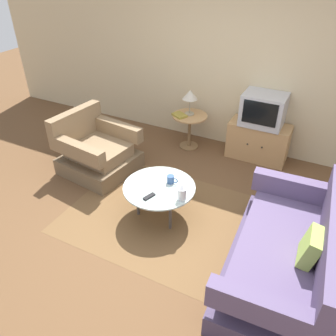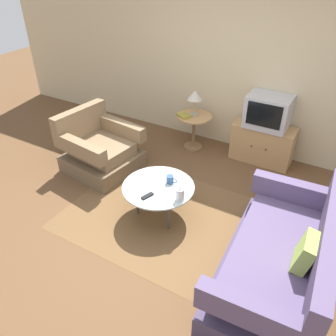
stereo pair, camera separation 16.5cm
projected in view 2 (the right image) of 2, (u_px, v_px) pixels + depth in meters
ground_plane at (165, 220)px, 4.14m from camera, size 16.00×16.00×0.00m
back_wall at (241, 62)px, 5.00m from camera, size 9.00×0.12×2.70m
area_rug at (159, 215)px, 4.22m from camera, size 2.20×1.79×0.00m
armchair at (99, 150)px, 4.96m from camera, size 1.05×1.02×0.85m
couch at (280, 261)px, 3.23m from camera, size 1.01×1.85×0.90m
coffee_table at (158, 188)px, 4.00m from camera, size 0.85×0.85×0.44m
side_table at (194, 124)px, 5.39m from camera, size 0.55×0.55×0.57m
tv_stand at (262, 143)px, 5.14m from camera, size 0.90×0.42×0.57m
television at (268, 111)px, 4.85m from camera, size 0.60×0.46×0.47m
table_lamp at (195, 96)px, 5.16m from camera, size 0.24×0.24×0.40m
vase at (180, 193)px, 3.71m from camera, size 0.10×0.10×0.20m
mug at (170, 179)px, 4.01m from camera, size 0.14×0.08×0.10m
tv_remote_dark at (147, 196)px, 3.81m from camera, size 0.09×0.16×0.02m
book at (184, 115)px, 5.27m from camera, size 0.26×0.24×0.04m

